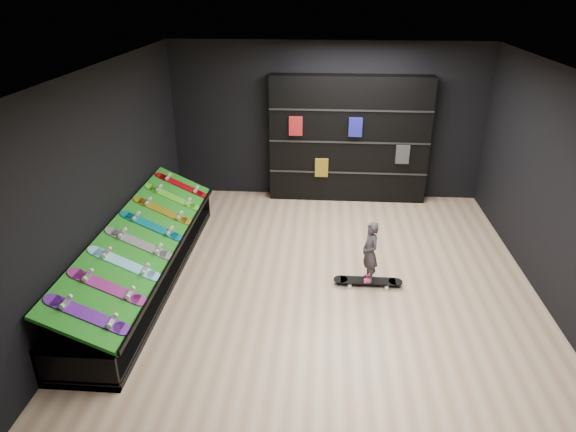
# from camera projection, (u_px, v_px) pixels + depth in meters

# --- Properties ---
(floor) EXTENTS (6.00, 7.00, 0.01)m
(floor) POSITION_uv_depth(u_px,v_px,m) (322.00, 286.00, 7.33)
(floor) COLOR tan
(floor) RESTS_ON ground
(ceiling) EXTENTS (6.00, 7.00, 0.01)m
(ceiling) POSITION_uv_depth(u_px,v_px,m) (329.00, 71.00, 6.07)
(ceiling) COLOR white
(ceiling) RESTS_ON ground
(wall_back) EXTENTS (6.00, 0.02, 3.00)m
(wall_back) POSITION_uv_depth(u_px,v_px,m) (327.00, 122.00, 9.87)
(wall_back) COLOR black
(wall_back) RESTS_ON ground
(wall_front) EXTENTS (6.00, 0.02, 3.00)m
(wall_front) POSITION_uv_depth(u_px,v_px,m) (320.00, 377.00, 3.53)
(wall_front) COLOR black
(wall_front) RESTS_ON ground
(wall_left) EXTENTS (0.02, 7.00, 3.00)m
(wall_left) POSITION_uv_depth(u_px,v_px,m) (102.00, 183.00, 6.90)
(wall_left) COLOR black
(wall_left) RESTS_ON ground
(wall_right) EXTENTS (0.02, 7.00, 3.00)m
(wall_right) POSITION_uv_depth(u_px,v_px,m) (562.00, 195.00, 6.50)
(wall_right) COLOR black
(wall_right) RESTS_ON ground
(display_rack) EXTENTS (0.90, 4.50, 0.50)m
(display_rack) POSITION_uv_depth(u_px,v_px,m) (145.00, 264.00, 7.40)
(display_rack) COLOR black
(display_rack) RESTS_ON ground
(turf_ramp) EXTENTS (0.92, 4.50, 0.46)m
(turf_ramp) POSITION_uv_depth(u_px,v_px,m) (145.00, 236.00, 7.20)
(turf_ramp) COLOR #12610F
(turf_ramp) RESTS_ON display_rack
(back_shelving) EXTENTS (3.02, 0.35, 2.41)m
(back_shelving) POSITION_uv_depth(u_px,v_px,m) (349.00, 140.00, 9.80)
(back_shelving) COLOR black
(back_shelving) RESTS_ON ground
(floor_skateboard) EXTENTS (0.98, 0.23, 0.09)m
(floor_skateboard) POSITION_uv_depth(u_px,v_px,m) (368.00, 282.00, 7.33)
(floor_skateboard) COLOR black
(floor_skateboard) RESTS_ON ground
(child) EXTENTS (0.20, 0.24, 0.54)m
(child) POSITION_uv_depth(u_px,v_px,m) (369.00, 263.00, 7.20)
(child) COLOR black
(child) RESTS_ON floor_skateboard
(display_board_0) EXTENTS (0.93, 0.22, 0.50)m
(display_board_0) POSITION_uv_depth(u_px,v_px,m) (88.00, 315.00, 5.47)
(display_board_0) COLOR purple
(display_board_0) RESTS_ON turf_ramp
(display_board_1) EXTENTS (0.93, 0.22, 0.50)m
(display_board_1) POSITION_uv_depth(u_px,v_px,m) (108.00, 287.00, 5.96)
(display_board_1) COLOR #2626BF
(display_board_1) RESTS_ON turf_ramp
(display_board_2) EXTENTS (0.93, 0.22, 0.50)m
(display_board_2) POSITION_uv_depth(u_px,v_px,m) (125.00, 264.00, 6.45)
(display_board_2) COLOR #0CB2E5
(display_board_2) RESTS_ON turf_ramp
(display_board_3) EXTENTS (0.93, 0.22, 0.50)m
(display_board_3) POSITION_uv_depth(u_px,v_px,m) (139.00, 243.00, 6.94)
(display_board_3) COLOR black
(display_board_3) RESTS_ON turf_ramp
(display_board_4) EXTENTS (0.93, 0.22, 0.50)m
(display_board_4) POSITION_uv_depth(u_px,v_px,m) (152.00, 226.00, 7.43)
(display_board_4) COLOR #0C8C99
(display_board_4) RESTS_ON turf_ramp
(display_board_5) EXTENTS (0.93, 0.22, 0.50)m
(display_board_5) POSITION_uv_depth(u_px,v_px,m) (163.00, 211.00, 7.93)
(display_board_5) COLOR yellow
(display_board_5) RESTS_ON turf_ramp
(display_board_6) EXTENTS (0.93, 0.22, 0.50)m
(display_board_6) POSITION_uv_depth(u_px,v_px,m) (173.00, 197.00, 8.42)
(display_board_6) COLOR green
(display_board_6) RESTS_ON turf_ramp
(display_board_7) EXTENTS (0.93, 0.22, 0.50)m
(display_board_7) POSITION_uv_depth(u_px,v_px,m) (181.00, 185.00, 8.91)
(display_board_7) COLOR red
(display_board_7) RESTS_ON turf_ramp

